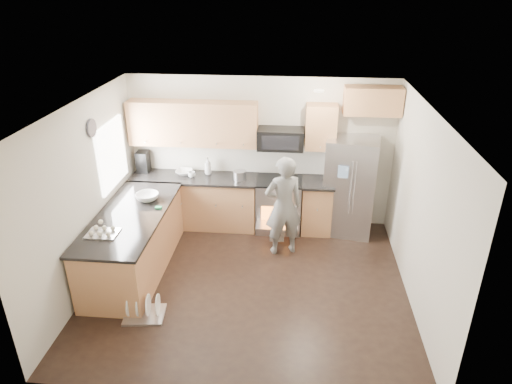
# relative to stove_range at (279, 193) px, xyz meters

# --- Properties ---
(ground) EXTENTS (4.50, 4.50, 0.00)m
(ground) POSITION_rel_stove_range_xyz_m (-0.35, -1.69, -0.68)
(ground) COLOR black
(ground) RESTS_ON ground
(room_shell) EXTENTS (4.54, 4.04, 2.62)m
(room_shell) POSITION_rel_stove_range_xyz_m (-0.39, -1.68, 1.00)
(room_shell) COLOR beige
(room_shell) RESTS_ON ground
(back_cabinet_run) EXTENTS (4.45, 0.64, 2.50)m
(back_cabinet_run) POSITION_rel_stove_range_xyz_m (-0.94, 0.06, 0.29)
(back_cabinet_run) COLOR #C47F4E
(back_cabinet_run) RESTS_ON ground
(peninsula) EXTENTS (0.96, 2.36, 1.03)m
(peninsula) POSITION_rel_stove_range_xyz_m (-2.10, -1.44, -0.21)
(peninsula) COLOR #C47F4E
(peninsula) RESTS_ON ground
(stove_range) EXTENTS (0.76, 0.97, 1.79)m
(stove_range) POSITION_rel_stove_range_xyz_m (0.00, 0.00, 0.00)
(stove_range) COLOR #B7B7BC
(stove_range) RESTS_ON ground
(refrigerator) EXTENTS (0.93, 0.78, 1.69)m
(refrigerator) POSITION_rel_stove_range_xyz_m (1.19, 0.01, 0.17)
(refrigerator) COLOR #B7B7BC
(refrigerator) RESTS_ON ground
(person) EXTENTS (0.69, 0.56, 1.64)m
(person) POSITION_rel_stove_range_xyz_m (0.10, -0.77, 0.14)
(person) COLOR slate
(person) RESTS_ON ground
(dish_rack) EXTENTS (0.56, 0.47, 0.32)m
(dish_rack) POSITION_rel_stove_range_xyz_m (-1.64, -2.50, -0.59)
(dish_rack) COLOR #B7B7BC
(dish_rack) RESTS_ON ground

